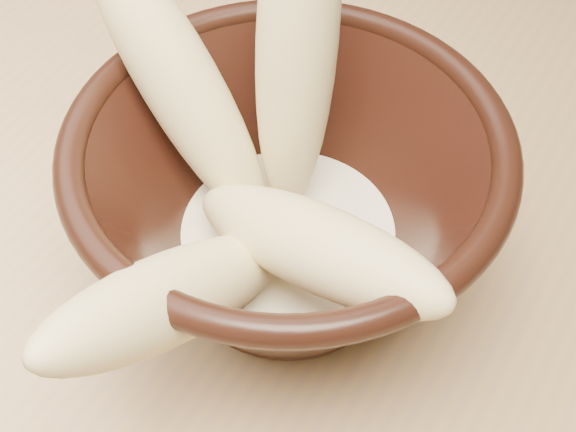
{
  "coord_description": "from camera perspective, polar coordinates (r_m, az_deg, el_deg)",
  "views": [
    {
      "loc": [
        0.37,
        -0.3,
        1.16
      ],
      "look_at": [
        0.23,
        -0.06,
        0.81
      ],
      "focal_mm": 50.0,
      "sensor_mm": 36.0,
      "label": 1
    }
  ],
  "objects": [
    {
      "name": "bowl",
      "position": [
        0.44,
        0.0,
        0.9
      ],
      "size": [
        0.23,
        0.23,
        0.13
      ],
      "rotation": [
        0.0,
        0.0,
        0.41
      ],
      "color": "black",
      "rests_on": "table"
    },
    {
      "name": "banana_across",
      "position": [
        0.39,
        1.79,
        -2.12
      ],
      "size": [
        0.18,
        0.08,
        0.1
      ],
      "primitive_type": "ellipsoid",
      "rotation": [
        1.23,
        0.0,
        1.35
      ],
      "color": "#EAD58A",
      "rests_on": "bowl"
    },
    {
      "name": "banana_front",
      "position": [
        0.38,
        -7.87,
        -5.59
      ],
      "size": [
        0.06,
        0.18,
        0.14
      ],
      "primitive_type": "ellipsoid",
      "rotation": [
        1.0,
        0.0,
        -0.09
      ],
      "color": "#EAD58A",
      "rests_on": "bowl"
    },
    {
      "name": "banana_upright",
      "position": [
        0.42,
        0.67,
        12.49
      ],
      "size": [
        0.07,
        0.11,
        0.21
      ],
      "primitive_type": "ellipsoid",
      "rotation": [
        0.29,
        0.0,
        3.48
      ],
      "color": "#EAD58A",
      "rests_on": "bowl"
    },
    {
      "name": "banana_left",
      "position": [
        0.44,
        -7.69,
        9.41
      ],
      "size": [
        0.15,
        0.07,
        0.17
      ],
      "primitive_type": "ellipsoid",
      "rotation": [
        0.67,
        0.0,
        -1.77
      ],
      "color": "#EAD58A",
      "rests_on": "bowl"
    },
    {
      "name": "milk_puddle",
      "position": [
        0.46,
        -0.0,
        -1.6
      ],
      "size": [
        0.13,
        0.13,
        0.02
      ],
      "primitive_type": "cylinder",
      "color": "#F7ECC6",
      "rests_on": "bowl"
    },
    {
      "name": "table",
      "position": [
        0.68,
        -14.31,
        3.53
      ],
      "size": [
        1.2,
        0.8,
        0.75
      ],
      "color": "tan",
      "rests_on": "ground"
    }
  ]
}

